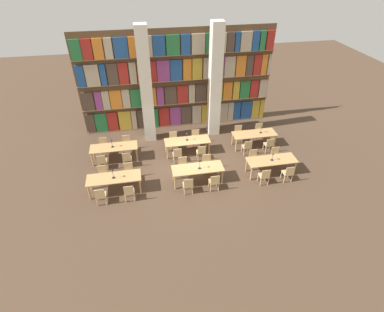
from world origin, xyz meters
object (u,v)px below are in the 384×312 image
object	(u,v)px
chair_3	(129,171)
chair_14	(127,159)
chair_11	(276,155)
chair_18	(201,152)
chair_8	(264,176)
desk_lamp_5	(261,128)
desk_lamp_4	(187,135)
reading_table_5	(254,135)
chair_6	(214,182)
chair_19	(196,137)
chair_22	(269,144)
chair_13	(104,145)
chair_0	(101,195)
desk_lamp_1	(200,163)
pillar_center	(215,83)
chair_2	(129,192)
chair_1	(103,174)
chair_20	(247,147)
chair_21	(239,133)
reading_table_1	(198,169)
chair_12	(102,161)
chair_23	(259,131)
desk_lamp_0	(113,172)
chair_17	(174,139)
chair_10	(288,173)
chair_9	(254,158)
chair_15	(127,143)
reading_table_2	(272,161)
chair_16	(177,154)
reading_table_0	(114,179)
chair_4	(188,185)
chair_5	(183,165)
chair_7	(207,163)
desk_lamp_2	(273,155)
reading_table_3	(114,148)
desk_lamp_3	(112,142)

from	to	relation	value
chair_3	chair_14	size ratio (longest dim) A/B	1.00
chair_11	chair_18	xyz separation A→B (m)	(-3.51, 0.95, 0.00)
chair_8	desk_lamp_5	distance (m)	3.27
desk_lamp_4	reading_table_5	bearing A→B (deg)	-0.15
chair_6	chair_19	bearing A→B (deg)	91.42
chair_19	chair_22	xyz separation A→B (m)	(3.58, -1.36, 0.00)
desk_lamp_4	chair_13	bearing A→B (deg)	169.97
chair_0	desk_lamp_1	bearing A→B (deg)	8.45
pillar_center	chair_3	size ratio (longest dim) A/B	6.92
chair_13	chair_2	bearing A→B (deg)	108.02
chair_1	reading_table_5	size ratio (longest dim) A/B	0.38
chair_8	chair_20	distance (m)	2.37
chair_21	reading_table_1	bearing A→B (deg)	46.38
chair_12	chair_23	size ratio (longest dim) A/B	1.00
desk_lamp_0	chair_17	xyz separation A→B (m)	(2.96, 3.04, -0.63)
desk_lamp_1	chair_10	distance (m)	4.04
chair_3	chair_23	world-z (taller)	same
chair_17	chair_21	size ratio (longest dim) A/B	1.00
chair_13	chair_18	bearing A→B (deg)	162.90
chair_9	chair_11	xyz separation A→B (m)	(1.13, 0.00, 0.00)
chair_15	chair_17	world-z (taller)	same
reading_table_2	chair_10	distance (m)	0.90
chair_2	chair_12	bearing A→B (deg)	117.18
chair_13	chair_18	xyz separation A→B (m)	(4.79, -1.47, 0.00)
chair_1	chair_10	world-z (taller)	same
chair_9	chair_17	world-z (taller)	same
chair_14	chair_16	world-z (taller)	same
reading_table_2	chair_18	world-z (taller)	chair_18
reading_table_2	chair_0	bearing A→B (deg)	-175.02
chair_20	chair_22	world-z (taller)	same
pillar_center	reading_table_0	distance (m)	7.15
chair_0	reading_table_5	world-z (taller)	chair_0
chair_4	chair_6	bearing A→B (deg)	0.00
chair_5	chair_20	xyz separation A→B (m)	(3.45, 0.96, 0.00)
chair_7	desk_lamp_2	distance (m)	3.02
chair_2	chair_10	world-z (taller)	same
chair_10	chair_16	size ratio (longest dim) A/B	1.00
reading_table_0	chair_1	xyz separation A→B (m)	(-0.55, 0.69, -0.22)
chair_15	chair_22	distance (m)	7.35
chair_6	chair_9	bearing A→B (deg)	30.93
chair_18	desk_lamp_4	distance (m)	1.11
chair_1	chair_21	size ratio (longest dim) A/B	1.00
chair_7	chair_20	bearing A→B (deg)	-157.33
chair_4	chair_9	world-z (taller)	same
chair_7	chair_23	xyz separation A→B (m)	(3.48, 2.35, 0.00)
desk_lamp_2	chair_7	bearing A→B (deg)	165.57
chair_3	reading_table_3	xyz separation A→B (m)	(-0.67, 1.70, 0.22)
chair_1	desk_lamp_3	size ratio (longest dim) A/B	1.93
reading_table_3	chair_19	world-z (taller)	chair_19
chair_1	chair_5	xyz separation A→B (m)	(3.65, -0.01, 0.00)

